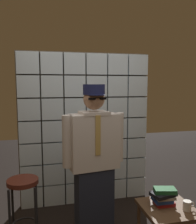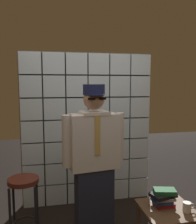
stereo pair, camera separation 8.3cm
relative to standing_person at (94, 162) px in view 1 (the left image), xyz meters
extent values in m
cube|color=silver|center=(-0.72, 0.93, -0.78)|extent=(0.30, 0.08, 0.30)
cube|color=silver|center=(-0.40, 0.93, -0.78)|extent=(0.30, 0.08, 0.30)
cube|color=silver|center=(-0.08, 0.93, -0.78)|extent=(0.30, 0.08, 0.30)
cube|color=silver|center=(0.24, 0.93, -0.78)|extent=(0.30, 0.08, 0.30)
cube|color=silver|center=(0.56, 0.93, -0.78)|extent=(0.30, 0.08, 0.30)
cube|color=silver|center=(0.88, 0.93, -0.78)|extent=(0.30, 0.08, 0.30)
cube|color=silver|center=(-0.72, 0.93, -0.46)|extent=(0.30, 0.08, 0.30)
cube|color=silver|center=(-0.40, 0.93, -0.46)|extent=(0.30, 0.08, 0.30)
cube|color=silver|center=(-0.08, 0.93, -0.46)|extent=(0.30, 0.08, 0.30)
cube|color=silver|center=(0.24, 0.93, -0.46)|extent=(0.30, 0.08, 0.30)
cube|color=silver|center=(0.56, 0.93, -0.46)|extent=(0.30, 0.08, 0.30)
cube|color=silver|center=(0.88, 0.93, -0.46)|extent=(0.30, 0.08, 0.30)
cube|color=silver|center=(-0.72, 0.93, -0.14)|extent=(0.30, 0.08, 0.30)
cube|color=silver|center=(-0.40, 0.93, -0.14)|extent=(0.30, 0.08, 0.30)
cube|color=silver|center=(-0.08, 0.93, -0.14)|extent=(0.30, 0.08, 0.30)
cube|color=silver|center=(0.24, 0.93, -0.14)|extent=(0.30, 0.08, 0.30)
cube|color=silver|center=(0.56, 0.93, -0.14)|extent=(0.30, 0.08, 0.30)
cube|color=silver|center=(0.88, 0.93, -0.14)|extent=(0.30, 0.08, 0.30)
cube|color=silver|center=(-0.72, 0.93, 0.18)|extent=(0.30, 0.08, 0.30)
cube|color=silver|center=(-0.40, 0.93, 0.18)|extent=(0.30, 0.08, 0.30)
cube|color=silver|center=(-0.08, 0.93, 0.18)|extent=(0.30, 0.08, 0.30)
cube|color=silver|center=(0.24, 0.93, 0.18)|extent=(0.30, 0.08, 0.30)
cube|color=silver|center=(0.56, 0.93, 0.18)|extent=(0.30, 0.08, 0.30)
cube|color=silver|center=(0.88, 0.93, 0.18)|extent=(0.30, 0.08, 0.30)
cube|color=silver|center=(-0.72, 0.93, 0.50)|extent=(0.30, 0.08, 0.30)
cube|color=silver|center=(-0.40, 0.93, 0.50)|extent=(0.30, 0.08, 0.30)
cube|color=silver|center=(-0.08, 0.93, 0.50)|extent=(0.30, 0.08, 0.30)
cube|color=silver|center=(0.24, 0.93, 0.50)|extent=(0.30, 0.08, 0.30)
cube|color=silver|center=(0.56, 0.93, 0.50)|extent=(0.30, 0.08, 0.30)
cube|color=silver|center=(0.88, 0.93, 0.50)|extent=(0.30, 0.08, 0.30)
cube|color=silver|center=(-0.72, 0.93, 0.82)|extent=(0.30, 0.08, 0.30)
cube|color=silver|center=(-0.40, 0.93, 0.82)|extent=(0.30, 0.08, 0.30)
cube|color=silver|center=(-0.08, 0.93, 0.82)|extent=(0.30, 0.08, 0.30)
cube|color=silver|center=(0.24, 0.93, 0.82)|extent=(0.30, 0.08, 0.30)
cube|color=silver|center=(0.56, 0.93, 0.82)|extent=(0.30, 0.08, 0.30)
cube|color=silver|center=(0.88, 0.93, 0.82)|extent=(0.30, 0.08, 0.30)
cube|color=silver|center=(-0.72, 0.93, 1.15)|extent=(0.30, 0.08, 0.30)
cube|color=silver|center=(-0.40, 0.93, 1.15)|extent=(0.30, 0.08, 0.30)
cube|color=silver|center=(-0.08, 0.93, 1.15)|extent=(0.30, 0.08, 0.30)
cube|color=silver|center=(0.24, 0.93, 1.15)|extent=(0.30, 0.08, 0.30)
cube|color=silver|center=(0.56, 0.93, 1.15)|extent=(0.30, 0.08, 0.30)
cube|color=silver|center=(0.88, 0.93, 1.15)|extent=(0.30, 0.08, 0.30)
cube|color=#5B5447|center=(0.08, 0.99, 0.18)|extent=(1.95, 0.02, 2.27)
cube|color=#1E2333|center=(0.00, 0.00, -0.50)|extent=(0.44, 0.26, 0.86)
cube|color=silver|center=(0.00, 0.00, 0.23)|extent=(0.56, 0.30, 0.61)
cube|color=tan|center=(0.02, -0.12, 0.32)|extent=(0.06, 0.02, 0.43)
cube|color=silver|center=(0.00, 0.00, 0.55)|extent=(0.32, 0.28, 0.04)
sphere|color=#A87A5B|center=(0.00, 0.00, 0.70)|extent=(0.23, 0.23, 0.23)
ellipsoid|color=black|center=(0.01, -0.05, 0.66)|extent=(0.16, 0.10, 0.10)
cube|color=black|center=(0.01, -0.11, 0.71)|extent=(0.20, 0.04, 0.02)
cylinder|color=#191E47|center=(0.01, -0.09, 0.74)|extent=(0.20, 0.20, 0.01)
cylinder|color=#191E47|center=(0.00, 0.00, 0.80)|extent=(0.24, 0.24, 0.11)
cylinder|color=silver|center=(0.30, 0.04, 0.26)|extent=(0.12, 0.12, 0.56)
cylinder|color=silver|center=(-0.30, -0.04, 0.26)|extent=(0.12, 0.12, 0.56)
cylinder|color=#592319|center=(-0.78, 0.13, -0.21)|extent=(0.34, 0.34, 0.05)
torus|color=black|center=(-0.78, 0.13, -0.71)|extent=(0.27, 0.27, 0.02)
cylinder|color=black|center=(-0.91, 0.00, -0.58)|extent=(0.03, 0.03, 0.70)
cylinder|color=black|center=(-0.64, 0.00, -0.58)|extent=(0.03, 0.03, 0.70)
cylinder|color=black|center=(-0.91, 0.26, -0.58)|extent=(0.03, 0.03, 0.70)
cylinder|color=black|center=(-0.64, 0.26, -0.58)|extent=(0.03, 0.03, 0.70)
cube|color=#513823|center=(0.67, -0.44, -0.41)|extent=(0.52, 0.52, 0.04)
cylinder|color=#513823|center=(0.89, -0.22, -0.68)|extent=(0.04, 0.04, 0.51)
cube|color=maroon|center=(0.66, -0.38, -0.37)|extent=(0.20, 0.17, 0.04)
cube|color=navy|center=(0.63, -0.39, -0.33)|extent=(0.19, 0.16, 0.04)
cube|color=gray|center=(0.65, -0.40, -0.30)|extent=(0.20, 0.15, 0.02)
cube|color=black|center=(0.64, -0.39, -0.27)|extent=(0.28, 0.22, 0.04)
cube|color=#1E592D|center=(0.66, -0.39, -0.23)|extent=(0.24, 0.18, 0.04)
cylinder|color=silver|center=(0.82, -0.54, -0.34)|extent=(0.08, 0.08, 0.09)
torus|color=silver|center=(0.88, -0.54, -0.33)|extent=(0.06, 0.01, 0.06)
camera|label=1|loc=(-0.55, -2.52, 0.86)|focal=38.38mm
camera|label=2|loc=(-0.47, -2.53, 0.86)|focal=38.38mm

